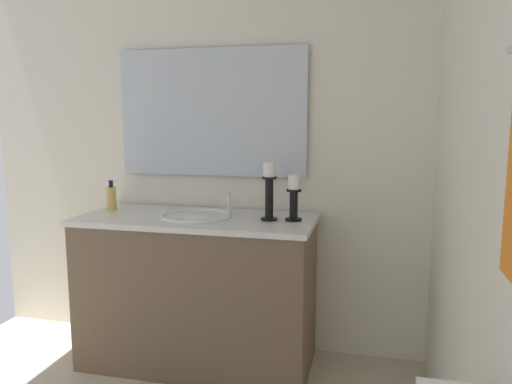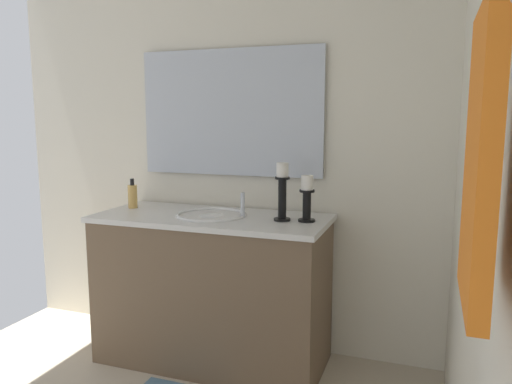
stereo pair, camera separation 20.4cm
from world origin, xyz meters
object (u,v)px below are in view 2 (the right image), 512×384
Objects in this scene: candle_holder_tall at (307,198)px; sink_basin at (212,222)px; mirror at (230,113)px; soap_bottle at (133,196)px; vanity_cabinet at (212,289)px; towel_bar at (503,18)px; towel_near_vanity at (480,161)px; candle_holder_short at (282,190)px.

sink_basin is at bearing -87.44° from candle_holder_tall.
soap_bottle is (0.22, -0.55, -0.50)m from mirror.
towel_bar reaches higher than vanity_cabinet.
candle_holder_tall is 1.10m from soap_bottle.
mirror is at bearing 112.02° from soap_bottle.
soap_bottle reaches higher than sink_basin.
candle_holder_tall is 0.39× the size of towel_bar.
towel_near_vanity is (1.62, 1.22, 0.52)m from sink_basin.
sink_basin is at bearing -89.29° from candle_holder_short.
vanity_cabinet is at bearing 84.13° from soap_bottle.
candle_holder_short is (0.02, -0.13, 0.04)m from candle_holder_tall.
vanity_cabinet is 7.37× the size of soap_bottle.
mirror is 6.39× the size of soap_bottle.
sink_basin is at bearing 0.20° from mirror.
soap_bottle is 2.47m from towel_near_vanity.
mirror is at bearing 179.99° from vanity_cabinet.
towel_near_vanity reaches higher than sink_basin.
sink_basin is (0.00, 0.00, 0.39)m from vanity_cabinet.
soap_bottle is (-0.06, -0.55, 0.11)m from sink_basin.
sink_basin is 2.23× the size of soap_bottle.
towel_near_vanity reaches higher than soap_bottle.
vanity_cabinet is 2.22m from towel_near_vanity.
mirror is 3.71× the size of candle_holder_short.
mirror is (-0.28, -0.00, 0.61)m from sink_basin.
mirror is at bearing -147.17° from towel_near_vanity.
sink_basin is 2.09m from towel_near_vanity.
candle_holder_short is at bearing 90.71° from sink_basin.
candle_holder_tall is at bearing 88.30° from soap_bottle.
soap_bottle is at bearing -93.06° from candle_holder_short.
candle_holder_short is at bearing 56.43° from mirror.
towel_near_vanity is (1.64, 0.68, 0.35)m from candle_holder_tall.
mirror reaches higher than vanity_cabinet.
candle_holder_tall is (-0.02, 0.54, 0.56)m from vanity_cabinet.
soap_bottle is at bearing -67.98° from mirror.
vanity_cabinet is 2.13× the size of towel_bar.
candle_holder_tall is at bearing -157.50° from towel_near_vanity.
towel_near_vanity is at bearing 37.12° from vanity_cabinet.
vanity_cabinet is 0.78m from candle_holder_tall.
candle_holder_tall is 0.14m from candle_holder_short.
mirror reaches higher than candle_holder_tall.
towel_near_vanity is at bearing 37.10° from sink_basin.
sink_basin is 0.85× the size of towel_near_vanity.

